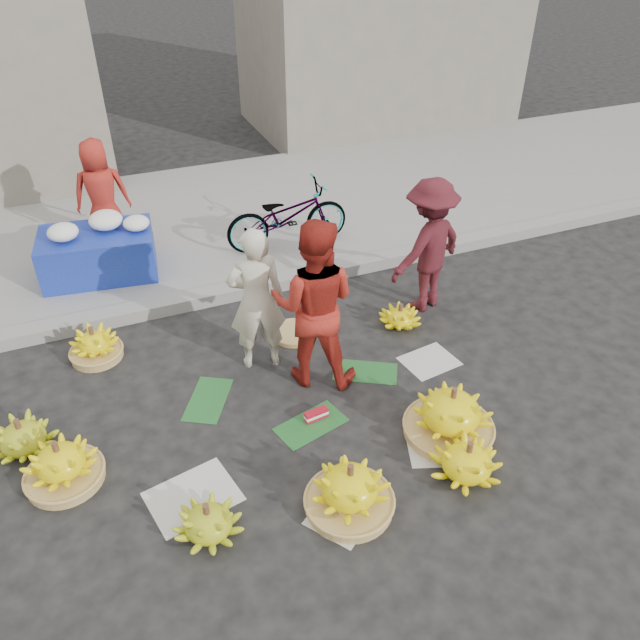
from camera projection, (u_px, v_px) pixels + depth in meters
name	position (u px, v px, depth m)	size (l,w,h in m)	color
ground	(313.00, 408.00, 5.96)	(80.00, 80.00, 0.00)	black
curb	(246.00, 289.00, 7.59)	(40.00, 0.25, 0.15)	gray
sidewalk	(205.00, 219.00, 9.19)	(40.00, 4.00, 0.12)	gray
newspaper_scatter	(348.00, 467.00, 5.36)	(3.20, 1.80, 0.00)	silver
banana_leaves	(296.00, 398.00, 6.08)	(2.00, 1.00, 0.00)	#1B5222
banana_bunch_0	(61.00, 464.00, 5.14)	(0.69, 0.69, 0.44)	#AA8447
banana_bunch_1	(208.00, 521.00, 4.74)	(0.51, 0.51, 0.33)	#90A918
banana_bunch_2	(350.00, 489.00, 4.90)	(0.77, 0.77, 0.48)	#AA8447
banana_bunch_3	(467.00, 461.00, 5.21)	(0.69, 0.69, 0.37)	#FFED0C
banana_bunch_4	(451.00, 414.00, 5.56)	(0.91, 0.91, 0.53)	#AA8447
banana_bunch_5	(400.00, 317.00, 7.02)	(0.51, 0.51, 0.28)	#FFED0C
banana_bunch_6	(22.00, 437.00, 5.45)	(0.56, 0.56, 0.35)	#90A918
banana_bunch_7	(95.00, 345.00, 6.52)	(0.53, 0.53, 0.39)	#AA8447
basket_spare	(294.00, 334.00, 6.91)	(0.48, 0.48, 0.05)	#AA8447
incense_stack	(316.00, 414.00, 5.82)	(0.23, 0.07, 0.09)	#AC1224
vendor_cream	(256.00, 300.00, 6.09)	(0.57, 0.37, 1.55)	beige
vendor_red	(314.00, 304.00, 5.87)	(0.85, 0.66, 1.74)	#B4291B
man_striped	(428.00, 246.00, 6.98)	(1.02, 0.59, 1.58)	maroon
flower_table	(99.00, 251.00, 7.62)	(1.43, 1.00, 0.78)	navy
grey_bucket	(60.00, 271.00, 7.52)	(0.30, 0.30, 0.34)	slate
flower_vendor	(101.00, 194.00, 8.06)	(0.70, 0.45, 1.43)	#B4291B
bicycle	(287.00, 216.00, 8.16)	(1.64, 0.57, 0.86)	gray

